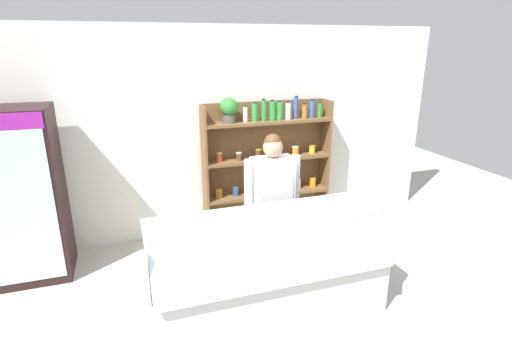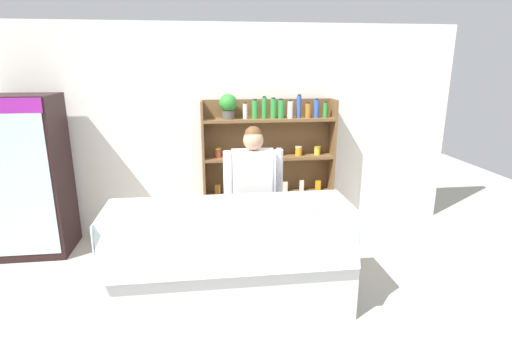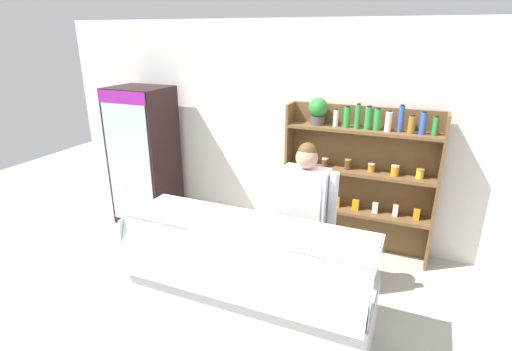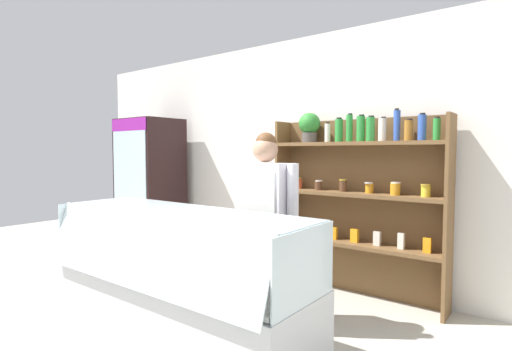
{
  "view_description": "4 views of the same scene",
  "coord_description": "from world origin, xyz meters",
  "px_view_note": "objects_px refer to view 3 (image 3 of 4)",
  "views": [
    {
      "loc": [
        -0.92,
        -2.96,
        2.47
      ],
      "look_at": [
        0.35,
        0.79,
        1.16
      ],
      "focal_mm": 28.0,
      "sensor_mm": 36.0,
      "label": 1
    },
    {
      "loc": [
        0.04,
        -3.2,
        2.2
      ],
      "look_at": [
        0.54,
        0.64,
        1.11
      ],
      "focal_mm": 28.0,
      "sensor_mm": 36.0,
      "label": 2
    },
    {
      "loc": [
        1.48,
        -2.64,
        2.55
      ],
      "look_at": [
        0.04,
        0.71,
        1.23
      ],
      "focal_mm": 28.0,
      "sensor_mm": 36.0,
      "label": 3
    },
    {
      "loc": [
        2.44,
        -1.86,
        1.43
      ],
      "look_at": [
        0.44,
        0.75,
        1.24
      ],
      "focal_mm": 28.0,
      "sensor_mm": 36.0,
      "label": 4
    }
  ],
  "objects_px": {
    "drinks_fridge": "(145,156)",
    "deli_display_case": "(247,296)",
    "shelving_unit": "(357,169)",
    "shop_clerk": "(304,209)"
  },
  "relations": [
    {
      "from": "deli_display_case",
      "to": "shop_clerk",
      "type": "xyz_separation_m",
      "value": [
        0.3,
        0.68,
        0.63
      ]
    },
    {
      "from": "drinks_fridge",
      "to": "deli_display_case",
      "type": "bearing_deg",
      "value": -33.66
    },
    {
      "from": "deli_display_case",
      "to": "shop_clerk",
      "type": "height_order",
      "value": "shop_clerk"
    },
    {
      "from": "deli_display_case",
      "to": "shelving_unit",
      "type": "bearing_deg",
      "value": 71.21
    },
    {
      "from": "drinks_fridge",
      "to": "deli_display_case",
      "type": "height_order",
      "value": "drinks_fridge"
    },
    {
      "from": "drinks_fridge",
      "to": "shelving_unit",
      "type": "xyz_separation_m",
      "value": [
        2.82,
        0.3,
        0.1
      ]
    },
    {
      "from": "drinks_fridge",
      "to": "shop_clerk",
      "type": "distance_m",
      "value": 2.64
    },
    {
      "from": "drinks_fridge",
      "to": "shelving_unit",
      "type": "height_order",
      "value": "drinks_fridge"
    },
    {
      "from": "drinks_fridge",
      "to": "deli_display_case",
      "type": "xyz_separation_m",
      "value": [
        2.21,
        -1.47,
        -0.63
      ]
    },
    {
      "from": "shelving_unit",
      "to": "deli_display_case",
      "type": "xyz_separation_m",
      "value": [
        -0.6,
        -1.78,
        -0.73
      ]
    }
  ]
}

